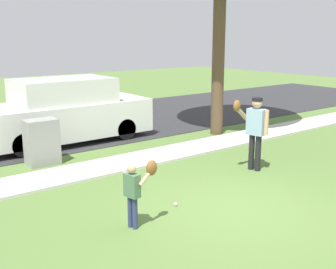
# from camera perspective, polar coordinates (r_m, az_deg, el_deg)

# --- Properties ---
(ground_plane) EXTENTS (48.00, 48.00, 0.00)m
(ground_plane) POSITION_cam_1_polar(r_m,az_deg,el_deg) (10.43, -5.16, -4.01)
(ground_plane) COLOR #567538
(sidewalk_strip) EXTENTS (36.00, 1.20, 0.06)m
(sidewalk_strip) POSITION_cam_1_polar(r_m,az_deg,el_deg) (10.50, -5.45, -3.73)
(sidewalk_strip) COLOR beige
(sidewalk_strip) RESTS_ON ground
(road_surface) EXTENTS (36.00, 6.80, 0.02)m
(road_surface) POSITION_cam_1_polar(r_m,az_deg,el_deg) (14.86, -15.75, 0.84)
(road_surface) COLOR #2D2D30
(road_surface) RESTS_ON ground
(person_adult) EXTENTS (0.78, 0.60, 1.72)m
(person_adult) POSITION_cam_1_polar(r_m,az_deg,el_deg) (9.84, 11.74, 1.18)
(person_adult) COLOR black
(person_adult) RESTS_ON ground
(person_child) EXTENTS (0.54, 0.38, 1.13)m
(person_child) POSITION_cam_1_polar(r_m,az_deg,el_deg) (6.85, -4.31, -6.99)
(person_child) COLOR navy
(person_child) RESTS_ON ground
(baseball) EXTENTS (0.07, 0.07, 0.07)m
(baseball) POSITION_cam_1_polar(r_m,az_deg,el_deg) (7.90, 1.05, -9.49)
(baseball) COLOR white
(baseball) RESTS_ON ground
(utility_cabinet) EXTENTS (0.76, 0.51, 1.13)m
(utility_cabinet) POSITION_cam_1_polar(r_m,az_deg,el_deg) (10.64, -16.85, -1.02)
(utility_cabinet) COLOR gray
(utility_cabinet) RESTS_ON ground
(parked_van_white) EXTENTS (5.00, 1.95, 1.88)m
(parked_van_white) POSITION_cam_1_polar(r_m,az_deg,el_deg) (12.67, -13.98, 2.97)
(parked_van_white) COLOR silver
(parked_van_white) RESTS_ON road_surface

